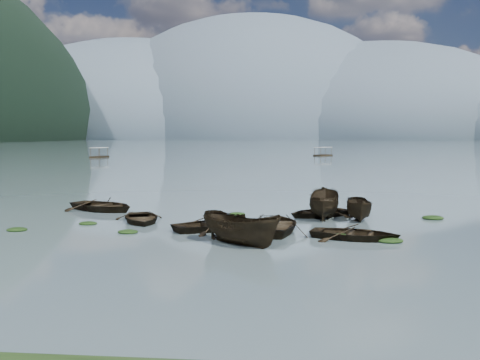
# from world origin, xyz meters

# --- Properties ---
(ground_plane) EXTENTS (2400.00, 2400.00, 0.00)m
(ground_plane) POSITION_xyz_m (0.00, 0.00, 0.00)
(ground_plane) COLOR slate
(haze_mtn_a) EXTENTS (520.00, 520.00, 280.00)m
(haze_mtn_a) POSITION_xyz_m (-260.00, 900.00, 0.00)
(haze_mtn_a) COLOR #475666
(haze_mtn_a) RESTS_ON ground
(haze_mtn_b) EXTENTS (520.00, 520.00, 340.00)m
(haze_mtn_b) POSITION_xyz_m (-60.00, 900.00, 0.00)
(haze_mtn_b) COLOR #475666
(haze_mtn_b) RESTS_ON ground
(haze_mtn_c) EXTENTS (520.00, 520.00, 260.00)m
(haze_mtn_c) POSITION_xyz_m (140.00, 900.00, 0.00)
(haze_mtn_c) COLOR #475666
(haze_mtn_c) RESTS_ON ground
(rowboat_0) EXTENTS (4.01, 4.66, 0.81)m
(rowboat_0) POSITION_xyz_m (-5.10, 7.29, 0.00)
(rowboat_0) COLOR black
(rowboat_0) RESTS_ON ground
(rowboat_1) EXTENTS (5.31, 4.95, 0.90)m
(rowboat_1) POSITION_xyz_m (-0.68, 5.27, 0.00)
(rowboat_1) COLOR black
(rowboat_1) RESTS_ON ground
(rowboat_2) EXTENTS (4.49, 4.07, 1.71)m
(rowboat_2) POSITION_xyz_m (1.03, 1.63, 0.00)
(rowboat_2) COLOR black
(rowboat_2) RESTS_ON ground
(rowboat_3) EXTENTS (3.86, 5.18, 1.03)m
(rowboat_3) POSITION_xyz_m (2.39, 5.23, 0.00)
(rowboat_3) COLOR black
(rowboat_3) RESTS_ON ground
(rowboat_4) EXTENTS (4.78, 3.98, 0.85)m
(rowboat_4) POSITION_xyz_m (6.18, 3.43, 0.00)
(rowboat_4) COLOR black
(rowboat_4) RESTS_ON ground
(rowboat_5) EXTENTS (1.66, 3.89, 1.47)m
(rowboat_5) POSITION_xyz_m (7.12, 9.36, 0.00)
(rowboat_5) COLOR black
(rowboat_5) RESTS_ON ground
(rowboat_6) EXTENTS (5.96, 5.40, 1.01)m
(rowboat_6) POSITION_xyz_m (-8.81, 11.56, 0.00)
(rowboat_6) COLOR black
(rowboat_6) RESTS_ON ground
(rowboat_7) EXTENTS (4.94, 4.61, 0.83)m
(rowboat_7) POSITION_xyz_m (4.87, 10.39, 0.00)
(rowboat_7) COLOR black
(rowboat_7) RESTS_ON ground
(rowboat_8) EXTENTS (2.20, 4.79, 1.79)m
(rowboat_8) POSITION_xyz_m (5.13, 10.06, 0.00)
(rowboat_8) COLOR black
(rowboat_8) RESTS_ON ground
(weed_clump_0) EXTENTS (1.04, 0.85, 0.23)m
(weed_clump_0) POSITION_xyz_m (-10.59, 4.03, 0.00)
(weed_clump_0) COLOR black
(weed_clump_0) RESTS_ON ground
(weed_clump_1) EXTENTS (1.02, 0.81, 0.22)m
(weed_clump_1) POSITION_xyz_m (-4.82, 3.97, 0.00)
(weed_clump_1) COLOR black
(weed_clump_1) RESTS_ON ground
(weed_clump_2) EXTENTS (1.08, 0.86, 0.23)m
(weed_clump_2) POSITION_xyz_m (5.53, 3.69, 0.00)
(weed_clump_2) COLOR black
(weed_clump_2) RESTS_ON ground
(weed_clump_3) EXTENTS (1.01, 0.85, 0.22)m
(weed_clump_3) POSITION_xyz_m (-0.02, 10.44, 0.00)
(weed_clump_3) COLOR black
(weed_clump_3) RESTS_ON ground
(weed_clump_4) EXTENTS (1.25, 0.99, 0.26)m
(weed_clump_4) POSITION_xyz_m (7.63, 2.87, 0.00)
(weed_clump_4) COLOR black
(weed_clump_4) RESTS_ON ground
(weed_clump_5) EXTENTS (1.00, 0.81, 0.21)m
(weed_clump_5) POSITION_xyz_m (-7.75, 6.29, 0.00)
(weed_clump_5) COLOR black
(weed_clump_5) RESTS_ON ground
(weed_clump_6) EXTENTS (0.94, 0.78, 0.20)m
(weed_clump_6) POSITION_xyz_m (-5.16, 7.50, 0.00)
(weed_clump_6) COLOR black
(weed_clump_6) RESTS_ON ground
(weed_clump_7) EXTENTS (1.23, 0.98, 0.27)m
(weed_clump_7) POSITION_xyz_m (11.37, 9.90, 0.00)
(weed_clump_7) COLOR black
(weed_clump_7) RESTS_ON ground
(pontoon_left) EXTENTS (2.65, 5.73, 2.15)m
(pontoon_left) POSITION_xyz_m (-38.96, 93.50, 0.00)
(pontoon_left) COLOR black
(pontoon_left) RESTS_ON ground
(pontoon_centre) EXTENTS (4.91, 5.46, 2.00)m
(pontoon_centre) POSITION_xyz_m (11.11, 109.08, 0.00)
(pontoon_centre) COLOR black
(pontoon_centre) RESTS_ON ground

